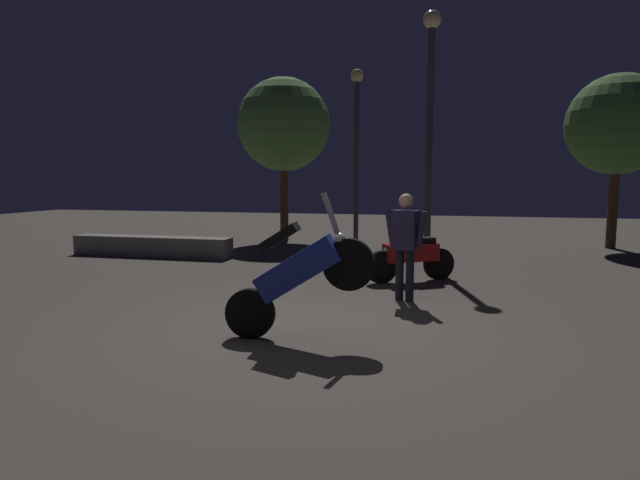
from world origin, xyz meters
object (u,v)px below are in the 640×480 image
(motorcycle_blue_foreground, at_px, (298,274))
(motorcycle_red_parked_left, at_px, (411,256))
(streetlamp_near, at_px, (357,132))
(streetlamp_far, at_px, (430,106))
(person_rider_beside, at_px, (405,238))

(motorcycle_blue_foreground, xyz_separation_m, motorcycle_red_parked_left, (0.97, 3.67, -0.31))
(streetlamp_near, bearing_deg, motorcycle_blue_foreground, -84.14)
(motorcycle_blue_foreground, height_order, streetlamp_far, streetlamp_far)
(motorcycle_blue_foreground, relative_size, streetlamp_far, 0.33)
(streetlamp_near, distance_m, streetlamp_far, 4.22)
(streetlamp_near, bearing_deg, streetlamp_far, -59.82)
(person_rider_beside, height_order, streetlamp_near, streetlamp_near)
(motorcycle_red_parked_left, xyz_separation_m, person_rider_beside, (0.01, -1.48, 0.48))
(motorcycle_blue_foreground, height_order, motorcycle_red_parked_left, motorcycle_blue_foreground)
(motorcycle_red_parked_left, xyz_separation_m, streetlamp_far, (0.19, 1.99, 2.78))
(motorcycle_blue_foreground, bearing_deg, person_rider_beside, 61.92)
(motorcycle_blue_foreground, xyz_separation_m, streetlamp_far, (1.16, 5.67, 2.47))
(streetlamp_near, xyz_separation_m, streetlamp_far, (2.12, -3.64, 0.18))
(streetlamp_far, bearing_deg, motorcycle_blue_foreground, -101.59)
(person_rider_beside, bearing_deg, motorcycle_red_parked_left, 20.12)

